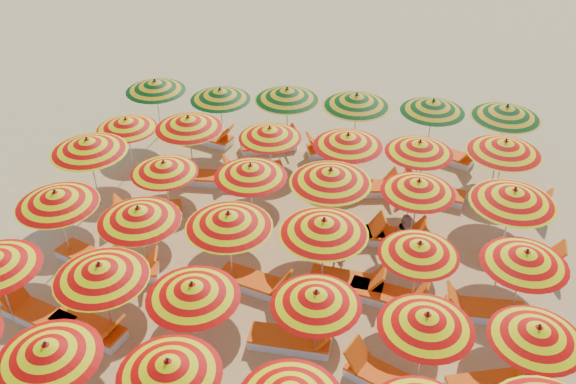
# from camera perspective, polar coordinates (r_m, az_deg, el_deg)

# --- Properties ---
(ground) EXTENTS (120.00, 120.00, 0.00)m
(ground) POSITION_cam_1_polar(r_m,az_deg,el_deg) (15.78, -0.35, -5.80)
(ground) COLOR tan
(ground) RESTS_ON ground
(umbrella_1) EXTENTS (2.35, 2.35, 1.97)m
(umbrella_1) POSITION_cam_1_polar(r_m,az_deg,el_deg) (12.09, -20.62, -13.09)
(umbrella_1) COLOR silver
(umbrella_1) RESTS_ON ground
(umbrella_2) EXTENTS (2.30, 2.30, 1.93)m
(umbrella_2) POSITION_cam_1_polar(r_m,az_deg,el_deg) (11.35, -10.57, -15.06)
(umbrella_2) COLOR silver
(umbrella_2) RESTS_ON ground
(umbrella_7) EXTENTS (2.46, 2.46, 2.04)m
(umbrella_7) POSITION_cam_1_polar(r_m,az_deg,el_deg) (13.24, -16.35, -6.76)
(umbrella_7) COLOR silver
(umbrella_7) RESTS_ON ground
(umbrella_8) EXTENTS (2.25, 2.25, 1.96)m
(umbrella_8) POSITION_cam_1_polar(r_m,az_deg,el_deg) (12.54, -8.49, -8.64)
(umbrella_8) COLOR silver
(umbrella_8) RESTS_ON ground
(umbrella_9) EXTENTS (2.30, 2.30, 1.88)m
(umbrella_9) POSITION_cam_1_polar(r_m,az_deg,el_deg) (12.37, 2.52, -9.39)
(umbrella_9) COLOR silver
(umbrella_9) RESTS_ON ground
(umbrella_10) EXTENTS (2.26, 2.26, 1.91)m
(umbrella_10) POSITION_cam_1_polar(r_m,az_deg,el_deg) (12.18, 12.23, -11.10)
(umbrella_10) COLOR silver
(umbrella_10) RESTS_ON ground
(umbrella_11) EXTENTS (2.22, 2.22, 1.85)m
(umbrella_11) POSITION_cam_1_polar(r_m,az_deg,el_deg) (12.60, 21.30, -11.59)
(umbrella_11) COLOR silver
(umbrella_11) RESTS_ON ground
(umbrella_12) EXTENTS (2.51, 2.51, 2.03)m
(umbrella_12) POSITION_cam_1_polar(r_m,az_deg,el_deg) (15.60, -19.91, -0.51)
(umbrella_12) COLOR silver
(umbrella_12) RESTS_ON ground
(umbrella_13) EXTENTS (2.31, 2.31, 2.00)m
(umbrella_13) POSITION_cam_1_polar(r_m,az_deg,el_deg) (14.60, -13.13, -1.93)
(umbrella_13) COLOR silver
(umbrella_13) RESTS_ON ground
(umbrella_14) EXTENTS (2.54, 2.54, 2.06)m
(umbrella_14) POSITION_cam_1_polar(r_m,az_deg,el_deg) (14.02, -5.30, -2.47)
(umbrella_14) COLOR silver
(umbrella_14) RESTS_ON ground
(umbrella_15) EXTENTS (2.36, 2.36, 2.07)m
(umbrella_15) POSITION_cam_1_polar(r_m,az_deg,el_deg) (13.78, 3.22, -3.06)
(umbrella_15) COLOR silver
(umbrella_15) RESTS_ON ground
(umbrella_16) EXTENTS (1.81, 1.81, 1.83)m
(umbrella_16) POSITION_cam_1_polar(r_m,az_deg,el_deg) (13.79, 11.60, -4.94)
(umbrella_16) COLOR silver
(umbrella_16) RESTS_ON ground
(umbrella_17) EXTENTS (2.26, 2.26, 1.92)m
(umbrella_17) POSITION_cam_1_polar(r_m,az_deg,el_deg) (14.05, 20.38, -5.47)
(umbrella_17) COLOR silver
(umbrella_17) RESTS_ON ground
(umbrella_18) EXTENTS (2.48, 2.48, 2.11)m
(umbrella_18) POSITION_cam_1_polar(r_m,az_deg,el_deg) (17.30, -17.37, 3.99)
(umbrella_18) COLOR silver
(umbrella_18) RESTS_ON ground
(umbrella_19) EXTENTS (1.76, 1.76, 1.81)m
(umbrella_19) POSITION_cam_1_polar(r_m,az_deg,el_deg) (16.41, -10.96, 2.19)
(umbrella_19) COLOR silver
(umbrella_19) RESTS_ON ground
(umbrella_20) EXTENTS (2.08, 2.08, 1.94)m
(umbrella_20) POSITION_cam_1_polar(r_m,az_deg,el_deg) (15.80, -3.35, 1.91)
(umbrella_20) COLOR silver
(umbrella_20) RESTS_ON ground
(umbrella_21) EXTENTS (2.51, 2.51, 2.11)m
(umbrella_21) POSITION_cam_1_polar(r_m,az_deg,el_deg) (15.33, 3.81, 1.44)
(umbrella_21) COLOR silver
(umbrella_21) RESTS_ON ground
(umbrella_22) EXTENTS (2.33, 2.33, 1.90)m
(umbrella_22) POSITION_cam_1_polar(r_m,az_deg,el_deg) (15.58, 11.53, 0.51)
(umbrella_22) COLOR silver
(umbrella_22) RESTS_ON ground
(umbrella_23) EXTENTS (2.53, 2.53, 2.10)m
(umbrella_23) POSITION_cam_1_polar(r_m,az_deg,el_deg) (15.51, 19.44, -0.33)
(umbrella_23) COLOR silver
(umbrella_23) RESTS_ON ground
(umbrella_24) EXTENTS (1.75, 1.75, 1.81)m
(umbrella_24) POSITION_cam_1_polar(r_m,az_deg,el_deg) (18.63, -14.18, 5.91)
(umbrella_24) COLOR silver
(umbrella_24) RESTS_ON ground
(umbrella_25) EXTENTS (2.15, 2.15, 2.02)m
(umbrella_25) POSITION_cam_1_polar(r_m,az_deg,el_deg) (17.95, -8.84, 6.13)
(umbrella_25) COLOR silver
(umbrella_25) RESTS_ON ground
(umbrella_26) EXTENTS (1.88, 1.88, 1.84)m
(umbrella_26) POSITION_cam_1_polar(r_m,az_deg,el_deg) (17.57, -1.62, 5.30)
(umbrella_26) COLOR silver
(umbrella_26) RESTS_ON ground
(umbrella_27) EXTENTS (2.11, 2.11, 1.98)m
(umbrella_27) POSITION_cam_1_polar(r_m,az_deg,el_deg) (17.06, 5.36, 4.63)
(umbrella_27) COLOR silver
(umbrella_27) RESTS_ON ground
(umbrella_28) EXTENTS (2.23, 2.23, 1.90)m
(umbrella_28) POSITION_cam_1_polar(r_m,az_deg,el_deg) (17.15, 11.61, 3.95)
(umbrella_28) COLOR silver
(umbrella_28) RESTS_ON ground
(umbrella_29) EXTENTS (2.41, 2.41, 2.05)m
(umbrella_29) POSITION_cam_1_polar(r_m,az_deg,el_deg) (17.48, 18.73, 3.84)
(umbrella_29) COLOR silver
(umbrella_29) RESTS_ON ground
(umbrella_30) EXTENTS (1.87, 1.87, 1.96)m
(umbrella_30) POSITION_cam_1_polar(r_m,az_deg,el_deg) (20.37, -11.72, 9.24)
(umbrella_30) COLOR silver
(umbrella_30) RESTS_ON ground
(umbrella_31) EXTENTS (1.91, 1.91, 1.93)m
(umbrella_31) POSITION_cam_1_polar(r_m,az_deg,el_deg) (19.57, -6.05, 8.64)
(umbrella_31) COLOR silver
(umbrella_31) RESTS_ON ground
(umbrella_32) EXTENTS (2.03, 2.03, 2.07)m
(umbrella_32) POSITION_cam_1_polar(r_m,az_deg,el_deg) (19.18, -0.08, 8.69)
(umbrella_32) COLOR silver
(umbrella_32) RESTS_ON ground
(umbrella_33) EXTENTS (2.51, 2.51, 2.09)m
(umbrella_33) POSITION_cam_1_polar(r_m,az_deg,el_deg) (18.90, 6.12, 8.12)
(umbrella_33) COLOR silver
(umbrella_33) RESTS_ON ground
(umbrella_34) EXTENTS (2.15, 2.15, 1.99)m
(umbrella_34) POSITION_cam_1_polar(r_m,az_deg,el_deg) (19.14, 12.76, 7.48)
(umbrella_34) COLOR silver
(umbrella_34) RESTS_ON ground
(umbrella_35) EXTENTS (2.14, 2.14, 2.07)m
(umbrella_35) POSITION_cam_1_polar(r_m,az_deg,el_deg) (19.22, 18.85, 6.77)
(umbrella_35) COLOR silver
(umbrella_35) RESTS_ON ground
(lounger_4) EXTENTS (1.83, 1.04, 0.69)m
(lounger_4) POSITION_cam_1_polar(r_m,az_deg,el_deg) (15.15, -21.34, -10.14)
(lounger_4) COLOR white
(lounger_4) RESTS_ON ground
(lounger_5) EXTENTS (1.83, 1.04, 0.69)m
(lounger_5) POSITION_cam_1_polar(r_m,az_deg,el_deg) (14.51, -17.21, -11.46)
(lounger_5) COLOR white
(lounger_5) RESTS_ON ground
(lounger_6) EXTENTS (1.74, 0.60, 0.69)m
(lounger_6) POSITION_cam_1_polar(r_m,az_deg,el_deg) (13.65, 0.36, -13.04)
(lounger_6) COLOR white
(lounger_6) RESTS_ON ground
(lounger_7) EXTENTS (1.82, 1.21, 0.69)m
(lounger_7) POSITION_cam_1_polar(r_m,az_deg,el_deg) (13.13, 8.69, -16.16)
(lounger_7) COLOR white
(lounger_7) RESTS_ON ground
(lounger_9) EXTENTS (1.83, 1.14, 0.69)m
(lounger_9) POSITION_cam_1_polar(r_m,az_deg,el_deg) (16.20, -17.14, -5.72)
(lounger_9) COLOR white
(lounger_9) RESTS_ON ground
(lounger_10) EXTENTS (1.83, 1.04, 0.69)m
(lounger_10) POSITION_cam_1_polar(r_m,az_deg,el_deg) (15.62, -14.38, -6.91)
(lounger_10) COLOR white
(lounger_10) RESTS_ON ground
(lounger_11) EXTENTS (1.82, 0.98, 0.69)m
(lounger_11) POSITION_cam_1_polar(r_m,az_deg,el_deg) (14.88, -2.83, -8.08)
(lounger_11) COLOR white
(lounger_11) RESTS_ON ground
(lounger_12) EXTENTS (1.77, 0.70, 0.69)m
(lounger_12) POSITION_cam_1_polar(r_m,az_deg,el_deg) (14.96, 5.41, -7.94)
(lounger_12) COLOR white
(lounger_12) RESTS_ON ground
(lounger_13) EXTENTS (1.81, 0.88, 0.69)m
(lounger_13) POSITION_cam_1_polar(r_m,az_deg,el_deg) (14.73, 8.97, -9.14)
(lounger_13) COLOR white
(lounger_13) RESTS_ON ground
(lounger_14) EXTENTS (1.77, 0.70, 0.69)m
(lounger_14) POSITION_cam_1_polar(r_m,az_deg,el_deg) (14.87, 16.93, -10.02)
(lounger_14) COLOR white
(lounger_14) RESTS_ON ground
(lounger_15) EXTENTS (1.82, 1.22, 0.69)m
(lounger_15) POSITION_cam_1_polar(r_m,az_deg,el_deg) (17.37, -12.36, -1.76)
(lounger_15) COLOR white
(lounger_15) RESTS_ON ground
(lounger_16) EXTENTS (1.83, 1.06, 0.69)m
(lounger_16) POSITION_cam_1_polar(r_m,az_deg,el_deg) (16.26, 5.65, -3.89)
(lounger_16) COLOR white
(lounger_16) RESTS_ON ground
(lounger_17) EXTENTS (1.77, 0.70, 0.69)m
(lounger_17) POSITION_cam_1_polar(r_m,az_deg,el_deg) (16.36, 9.16, -3.92)
(lounger_17) COLOR white
(lounger_17) RESTS_ON ground
(lounger_18) EXTENTS (1.78, 0.74, 0.69)m
(lounger_18) POSITION_cam_1_polar(r_m,az_deg,el_deg) (16.56, 20.37, -5.47)
(lounger_18) COLOR white
(lounger_18) RESTS_ON ground
(lounger_19) EXTENTS (1.78, 0.74, 0.69)m
(lounger_19) POSITION_cam_1_polar(r_m,az_deg,el_deg) (18.46, -7.13, 1.27)
(lounger_19) COLOR white
(lounger_19) RESTS_ON ground
(lounger_20) EXTENTS (1.82, 1.21, 0.69)m
(lounger_20) POSITION_cam_1_polar(r_m,az_deg,el_deg) (18.63, -3.19, 1.85)
(lounger_20) COLOR white
(lounger_20) RESTS_ON ground
(lounger_21) EXTENTS (1.82, 0.97, 0.69)m
(lounger_21) POSITION_cam_1_polar(r_m,az_deg,el_deg) (18.01, 7.03, 0.32)
(lounger_21) COLOR white
(lounger_21) RESTS_ON ground
(lounger_22) EXTENTS (1.82, 0.93, 0.69)m
(lounger_22) POSITION_cam_1_polar(r_m,az_deg,el_deg) (18.16, 12.65, -0.02)
(lounger_22) COLOR white
(lounger_22) RESTS_ON ground
(lounger_23) EXTENTS (1.82, 0.98, 0.69)m
(lounger_23) POSITION_cam_1_polar(r_m,az_deg,el_deg) (18.39, 19.62, -0.88)
(lounger_23) COLOR white
(lounger_23) RESTS_ON ground
(lounger_24) EXTENTS (1.82, 1.03, 0.69)m
(lounger_24) POSITION_cam_1_polar(r_m,az_deg,el_deg) (20.44, -7.14, 4.84)
(lounger_24) COLOR white
(lounger_24) RESTS_ON ground
(lounger_25) EXTENTS (1.82, 1.26, 0.69)m
(lounger_25) POSITION_cam_1_polar(r_m,az_deg,el_deg) (19.89, -1.62, 4.21)
(lounger_25) COLOR white
(lounger_25) RESTS_ON ground
(lounger_26) EXTENTS (1.82, 1.17, 0.69)m
(lounger_26) POSITION_cam_1_polar(r_m,az_deg,el_deg) (19.72, 4.08, 3.84)
(lounger_26) COLOR white
(lounger_26) RESTS_ON ground
(lounger_27) EXTENTS (1.82, 1.20, 0.69)m
(lounger_27) POSITION_cam_1_polar(r_m,az_deg,el_deg) (19.94, 13.88, 3.19)
(lounger_27) COLOR white
(lounger_27) RESTS_ON ground
(beachgoer_b) EXTENTS (0.69, 0.75, 1.26)m
(beachgoer_b) POSITION_cam_1_polar(r_m,az_deg,el_deg) (15.64, 10.41, -3.94)
(beachgoer_b) COLOR tan
(beachgoer_b) RESTS_ON ground
(beachgoer_a) EXTENTS (0.57, 0.51, 1.32)m
(beachgoer_a) POSITION_cam_1_polar(r_m,az_deg,el_deg) (15.01, 4.46, -5.14)
(beachgoer_a) COLOR tan
(beachgoer_a) RESTS_ON ground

